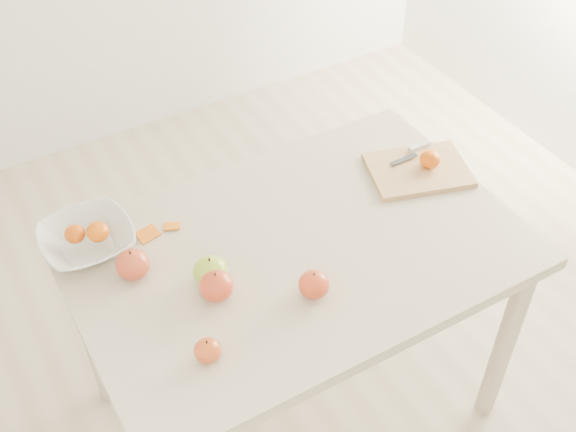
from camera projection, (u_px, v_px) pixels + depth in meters
ground at (295, 400)px, 2.46m from camera, size 3.50×3.50×0.00m
table at (297, 271)px, 2.01m from camera, size 1.20×0.80×0.75m
cutting_board at (418, 170)px, 2.16m from camera, size 0.34×0.29×0.02m
board_tangerine at (430, 159)px, 2.14m from camera, size 0.06×0.06×0.05m
fruit_bowl at (87, 240)px, 1.92m from camera, size 0.25×0.25×0.06m
bowl_tangerine_near at (75, 234)px, 1.90m from camera, size 0.06×0.06×0.05m
bowl_tangerine_far at (98, 232)px, 1.90m from camera, size 0.06×0.06×0.05m
orange_peel_a at (148, 235)px, 1.97m from camera, size 0.07×0.06×0.01m
orange_peel_b at (172, 227)px, 1.99m from camera, size 0.05×0.05×0.01m
paring_knife at (417, 148)px, 2.21m from camera, size 0.17×0.05×0.01m
apple_green at (211, 272)px, 1.82m from camera, size 0.09×0.09×0.08m
apple_red_a at (133, 264)px, 1.84m from camera, size 0.09×0.09×0.08m
apple_red_c at (314, 284)px, 1.80m from camera, size 0.08×0.08×0.07m
apple_red_b at (216, 286)px, 1.79m from camera, size 0.09×0.09×0.08m
apple_red_d at (208, 350)px, 1.66m from camera, size 0.06×0.06×0.06m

